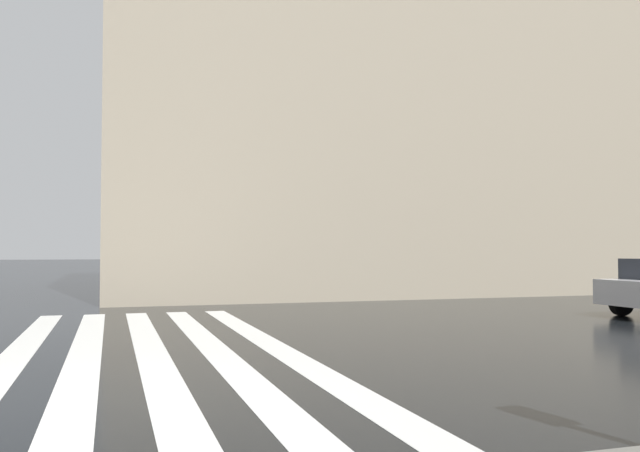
% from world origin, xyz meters
% --- Properties ---
extents(ground_plane, '(220.00, 220.00, 0.00)m').
position_xyz_m(ground_plane, '(0.00, 0.00, 0.00)').
color(ground_plane, black).
extents(zebra_crossing, '(13.00, 4.50, 0.01)m').
position_xyz_m(zebra_crossing, '(4.00, -1.34, 0.00)').
color(zebra_crossing, silver).
rests_on(zebra_crossing, ground_plane).
extents(haussmann_block_corner, '(15.51, 29.51, 19.71)m').
position_xyz_m(haussmann_block_corner, '(20.26, -15.18, 9.65)').
color(haussmann_block_corner, tan).
rests_on(haussmann_block_corner, ground_plane).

